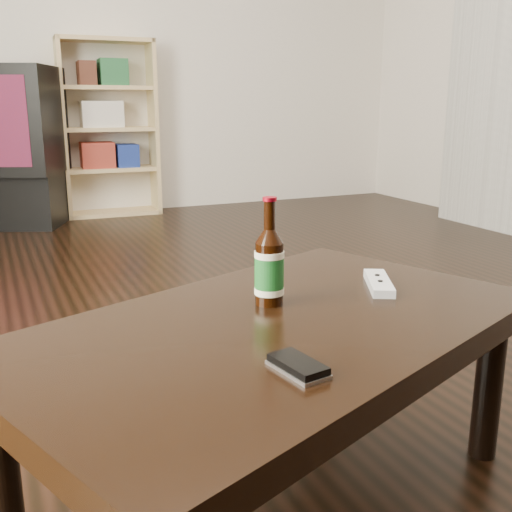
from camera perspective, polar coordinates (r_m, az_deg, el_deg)
name	(u,v)px	position (r m, az deg, el deg)	size (l,w,h in m)	color
floor	(274,369)	(1.91, 1.77, -10.74)	(5.00, 6.00, 0.01)	black
wall_back	(88,23)	(4.65, -15.73, 20.61)	(5.00, 0.02, 2.70)	silver
bookshelf	(107,125)	(4.57, -14.01, 11.99)	(0.68, 0.33, 1.24)	tan
coffee_table	(278,345)	(1.18, 2.07, -8.50)	(1.21, 0.96, 0.40)	black
beer_bottle	(269,267)	(1.23, 1.27, -1.07)	(0.08, 0.08, 0.22)	black
phone	(298,366)	(0.95, 4.02, -10.44)	(0.07, 0.11, 0.02)	silver
remote	(379,283)	(1.39, 11.61, -2.54)	(0.12, 0.17, 0.02)	silver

